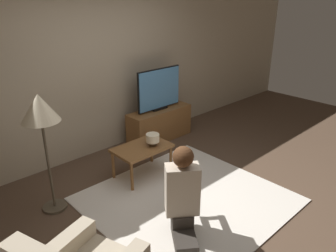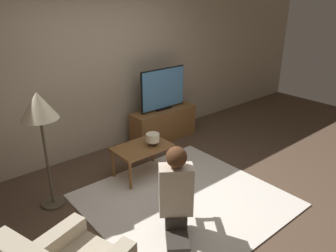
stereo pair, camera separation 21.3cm
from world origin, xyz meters
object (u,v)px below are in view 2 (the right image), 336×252
at_px(coffee_table, 142,150).
at_px(floor_lamp, 39,112).
at_px(tv, 163,89).
at_px(table_lamp, 153,138).
at_px(person_kneeling, 176,191).

height_order(coffee_table, floor_lamp, floor_lamp).
bearing_deg(tv, coffee_table, -142.66).
height_order(coffee_table, table_lamp, table_lamp).
distance_m(coffee_table, person_kneeling, 1.28).
relative_size(coffee_table, table_lamp, 4.22).
bearing_deg(tv, floor_lamp, -164.55).
relative_size(tv, floor_lamp, 0.62).
distance_m(tv, coffee_table, 1.34).
bearing_deg(person_kneeling, floor_lamp, -23.18).
bearing_deg(tv, table_lamp, -136.11).
relative_size(tv, coffee_table, 1.15).
distance_m(tv, person_kneeling, 2.44).
relative_size(tv, table_lamp, 4.87).
xyz_separation_m(coffee_table, table_lamp, (0.13, -0.07, 0.16)).
height_order(person_kneeling, table_lamp, person_kneeling).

